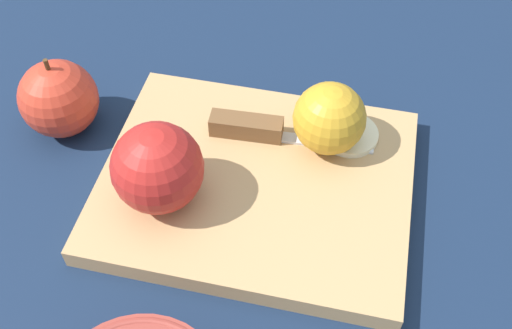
# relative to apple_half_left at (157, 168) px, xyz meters

# --- Properties ---
(ground_plane) EXTENTS (4.00, 4.00, 0.00)m
(ground_plane) POSITION_rel_apple_half_left_xyz_m (0.09, 0.03, -0.07)
(ground_plane) COLOR #14233D
(cutting_board) EXTENTS (0.34, 0.29, 0.02)m
(cutting_board) POSITION_rel_apple_half_left_xyz_m (0.09, 0.03, -0.06)
(cutting_board) COLOR tan
(cutting_board) RESTS_ON ground_plane
(apple_half_left) EXTENTS (0.09, 0.09, 0.09)m
(apple_half_left) POSITION_rel_apple_half_left_xyz_m (0.00, 0.00, 0.00)
(apple_half_left) COLOR red
(apple_half_left) RESTS_ON cutting_board
(apple_half_right) EXTENTS (0.08, 0.08, 0.08)m
(apple_half_right) POSITION_rel_apple_half_left_xyz_m (0.16, 0.09, -0.01)
(apple_half_right) COLOR gold
(apple_half_right) RESTS_ON cutting_board
(knife) EXTENTS (0.18, 0.03, 0.02)m
(knife) POSITION_rel_apple_half_left_xyz_m (0.08, 0.09, -0.03)
(knife) COLOR silver
(knife) RESTS_ON cutting_board
(apple_slice) EXTENTS (0.06, 0.06, 0.01)m
(apple_slice) POSITION_rel_apple_half_left_xyz_m (0.18, 0.10, -0.04)
(apple_slice) COLOR beige
(apple_slice) RESTS_ON cutting_board
(apple_whole) EXTENTS (0.09, 0.09, 0.10)m
(apple_whole) POSITION_rel_apple_half_left_xyz_m (-0.13, 0.10, -0.02)
(apple_whole) COLOR red
(apple_whole) RESTS_ON ground_plane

